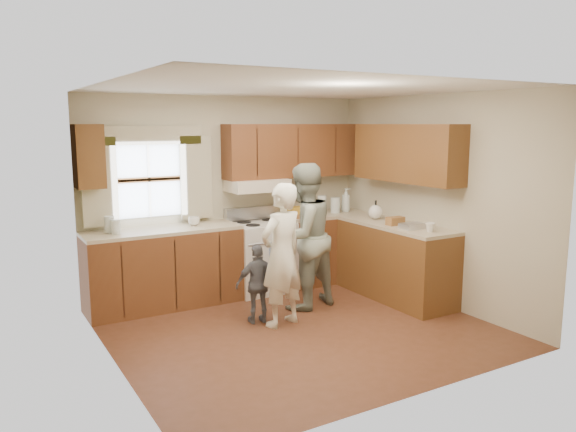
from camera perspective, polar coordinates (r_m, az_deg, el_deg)
room at (r=5.77m, az=1.15°, el=0.34°), size 3.80×3.80×3.80m
kitchen_fixtures at (r=7.06m, az=0.83°, el=-1.39°), size 3.80×2.25×2.15m
stove at (r=7.30m, az=-2.76°, el=-4.03°), size 0.76×0.67×1.07m
woman_left at (r=5.98m, az=-0.66°, el=-3.99°), size 0.64×0.51×1.55m
woman_right at (r=6.55m, az=1.57°, el=-2.09°), size 0.95×0.81×1.71m
child at (r=6.15m, az=-3.02°, el=-6.90°), size 0.54×0.30×0.87m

